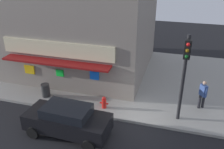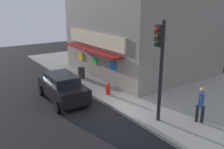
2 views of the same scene
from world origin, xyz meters
name	(u,v)px [view 1 (image 1 of 2)]	position (x,y,z in m)	size (l,w,h in m)	color
ground_plane	(135,124)	(0.00, 0.00, 0.00)	(49.64, 49.64, 0.00)	black
sidewalk	(150,79)	(0.00, 5.62, 0.08)	(33.09, 11.24, 0.16)	gray
corner_building	(84,13)	(-5.42, 6.49, 4.48)	(9.86, 9.95, 8.65)	gray
traffic_light	(185,68)	(2.21, 0.85, 3.26)	(0.32, 0.58, 4.82)	black
fire_hydrant	(104,102)	(-2.07, 0.85, 0.51)	(0.51, 0.27, 0.75)	red
trash_can	(46,90)	(-6.08, 1.09, 0.58)	(0.54, 0.54, 0.85)	#2D2D2D
pedestrian	(203,93)	(3.47, 2.47, 1.13)	(0.44, 0.55, 1.76)	black
parked_car_black	(67,120)	(-3.18, -1.72, 0.85)	(4.40, 2.12, 1.63)	black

